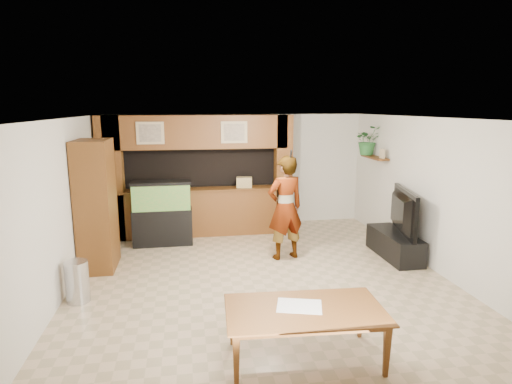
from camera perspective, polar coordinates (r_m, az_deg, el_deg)
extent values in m
plane|color=tan|center=(7.30, 0.50, -11.03)|extent=(6.50, 6.50, 0.00)
plane|color=white|center=(6.75, 0.54, 9.83)|extent=(6.50, 6.50, 0.00)
plane|color=beige|center=(10.07, -2.68, 2.91)|extent=(6.00, 0.00, 6.00)
plane|color=beige|center=(7.05, -24.27, -1.78)|extent=(0.00, 6.50, 6.50)
plane|color=beige|center=(7.99, 22.24, -0.17)|extent=(0.00, 6.50, 6.50)
cube|color=brown|center=(9.38, -7.53, -2.80)|extent=(3.80, 0.35, 1.00)
cube|color=brown|center=(9.27, -7.61, 0.32)|extent=(3.80, 0.43, 0.04)
cube|color=brown|center=(9.12, -7.81, 7.93)|extent=(3.80, 0.35, 0.70)
cube|color=brown|center=(9.34, -18.76, 1.64)|extent=(0.50, 0.35, 2.60)
cube|color=brown|center=(9.46, 3.62, 2.34)|extent=(0.35, 0.35, 2.60)
cube|color=black|center=(9.74, -7.79, 3.41)|extent=(4.20, 0.45, 0.85)
cube|color=tan|center=(8.94, -13.92, 7.64)|extent=(0.55, 0.03, 0.45)
cube|color=tan|center=(8.92, -13.93, 7.63)|extent=(0.43, 0.01, 0.35)
cube|color=tan|center=(8.98, -2.94, 7.96)|extent=(0.55, 0.03, 0.45)
cube|color=tan|center=(8.96, -2.93, 7.96)|extent=(0.43, 0.01, 0.35)
cylinder|color=black|center=(7.90, -22.61, 4.10)|extent=(0.04, 0.25, 0.25)
cylinder|color=white|center=(7.90, -22.43, 4.11)|extent=(0.01, 0.21, 0.21)
cube|color=brown|center=(9.55, 15.55, 4.46)|extent=(0.25, 0.90, 0.04)
cube|color=brown|center=(7.81, -20.52, -1.67)|extent=(0.56, 0.91, 2.23)
cylinder|color=#B2B2B7|center=(6.79, -22.74, -10.96)|extent=(0.33, 0.33, 0.61)
cube|color=black|center=(8.94, -12.31, -4.54)|extent=(1.18, 0.44, 0.74)
cube|color=#317A30|center=(8.79, -12.48, -0.61)|extent=(1.14, 0.41, 0.51)
cube|color=black|center=(8.74, -12.56, 1.23)|extent=(1.18, 0.44, 0.06)
cube|color=black|center=(8.47, 17.99, -6.70)|extent=(0.51, 1.40, 0.47)
imported|color=black|center=(8.30, 18.26, -2.47)|extent=(0.51, 1.43, 0.82)
cube|color=tan|center=(9.23, 16.49, 4.91)|extent=(0.06, 0.15, 0.20)
imported|color=#29662E|center=(9.80, 14.70, 6.68)|extent=(0.59, 0.51, 0.64)
imported|color=#A17C58|center=(7.82, 3.93, -2.11)|extent=(0.79, 0.62, 1.92)
cylinder|color=black|center=(7.51, 4.68, 5.07)|extent=(0.04, 0.10, 0.16)
imported|color=brown|center=(4.98, 6.56, -18.53)|extent=(1.79, 1.07, 0.61)
cube|color=silver|center=(4.91, 5.79, -14.88)|extent=(0.57, 0.48, 0.01)
cube|color=tan|center=(9.33, -1.57, 1.30)|extent=(0.37, 0.27, 0.22)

